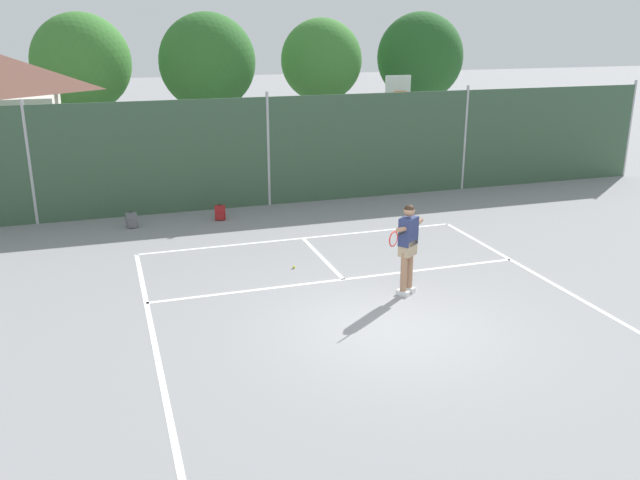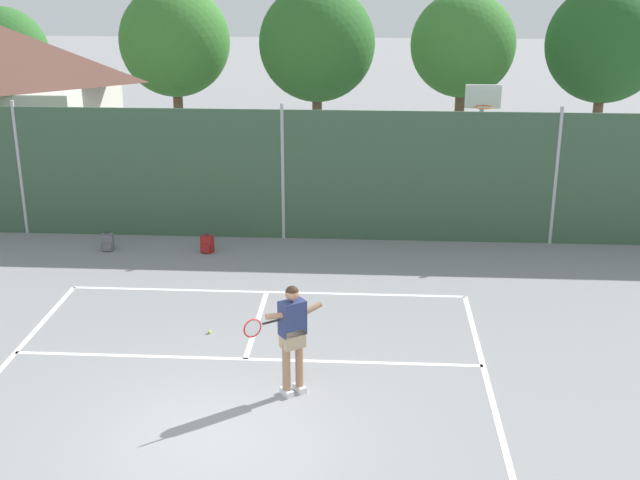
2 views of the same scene
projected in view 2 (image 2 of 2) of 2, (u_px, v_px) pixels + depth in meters
ground_plane at (221, 437)px, 12.15m from camera, size 120.00×120.00×0.00m
court_markings at (228, 414)px, 12.76m from camera, size 8.30×11.10×0.01m
chainlink_fence at (283, 175)px, 20.11m from camera, size 26.09×0.09×3.34m
basketball_hoop at (481, 133)px, 21.34m from camera, size 0.90×0.67×3.55m
treeline_backdrop at (337, 45)px, 30.05m from camera, size 25.72×3.78×5.72m
tennis_player at (292, 330)px, 13.00m from camera, size 1.14×0.96×1.85m
tennis_ball at (209, 332)px, 15.45m from camera, size 0.07×0.07×0.07m
backpack_grey at (107, 243)px, 19.70m from camera, size 0.30×0.27×0.46m
backpack_red at (207, 245)px, 19.57m from camera, size 0.32×0.30×0.46m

